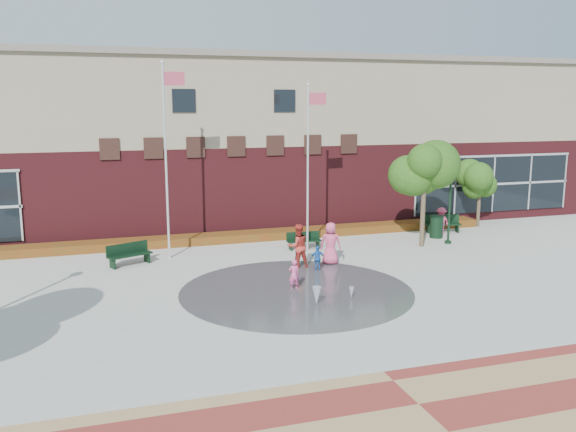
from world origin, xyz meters
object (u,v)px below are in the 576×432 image
object	(u,v)px
flagpole_left	(167,151)
trash_can	(436,227)
bench_left	(130,259)
flagpole_right	(309,159)
child_splash	(294,275)

from	to	relation	value
flagpole_left	trash_can	size ratio (longest dim) A/B	7.33
flagpole_left	trash_can	xyz separation A→B (m)	(13.25, 0.11, -4.11)
flagpole_left	bench_left	size ratio (longest dim) A/B	4.39
bench_left	trash_can	xyz separation A→B (m)	(15.01, 0.82, 0.28)
flagpole_right	bench_left	bearing A→B (deg)	-179.71
child_splash	flagpole_right	bearing A→B (deg)	-113.79
bench_left	trash_can	world-z (taller)	trash_can
trash_can	flagpole_right	bearing A→B (deg)	-175.83
flagpole_left	bench_left	distance (m)	4.78
child_splash	trash_can	bearing A→B (deg)	-147.02
trash_can	bench_left	bearing A→B (deg)	-176.86
flagpole_left	flagpole_right	size ratio (longest dim) A/B	1.11
bench_left	child_splash	distance (m)	7.59
bench_left	child_splash	xyz separation A→B (m)	(5.50, -5.22, 0.26)
flagpole_right	bench_left	size ratio (longest dim) A/B	3.95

